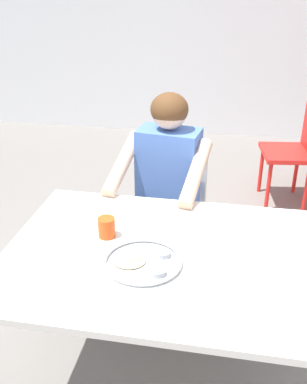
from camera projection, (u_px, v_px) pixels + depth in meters
name	position (u px, v px, depth m)	size (l,w,h in m)	color
table_foreground	(159.00, 265.00, 1.86)	(1.28, 0.96, 0.73)	silver
thali_tray	(143.00, 262.00, 1.75)	(0.31, 0.31, 0.03)	#B7BABF
drinking_cup	(107.00, 227.00, 1.92)	(0.07, 0.07, 0.09)	#D84C19
chair_foreground	(172.00, 204.00, 2.76)	(0.44, 0.44, 0.81)	silver
diner_foreground	(164.00, 183.00, 2.48)	(0.55, 0.59, 1.20)	#272727
chair_red_left	(298.00, 144.00, 3.59)	(0.44, 0.47, 0.90)	red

